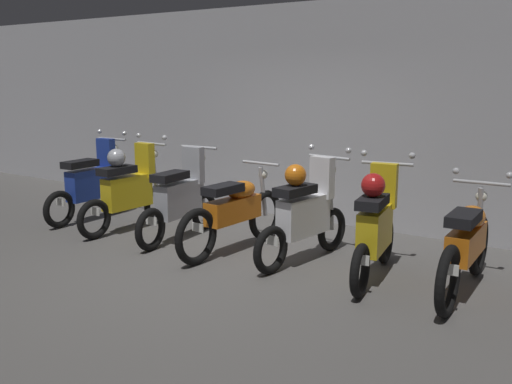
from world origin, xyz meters
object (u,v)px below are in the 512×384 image
object	(u,v)px
motorbike_slot_6	(467,244)
motorbike_slot_3	(235,211)
motorbike_slot_4	(305,213)
motorbike_slot_5	(376,225)
motorbike_slot_0	(92,184)
motorbike_slot_2	(180,199)
motorbike_slot_1	(128,189)

from	to	relation	value
motorbike_slot_6	motorbike_slot_3	bearing A→B (deg)	-177.45
motorbike_slot_4	motorbike_slot_5	distance (m)	0.89
motorbike_slot_0	motorbike_slot_5	size ratio (longest dim) A/B	1.01
motorbike_slot_2	motorbike_slot_5	world-z (taller)	motorbike_slot_5
motorbike_slot_1	motorbike_slot_6	world-z (taller)	motorbike_slot_1
motorbike_slot_2	motorbike_slot_5	bearing A→B (deg)	-0.33
motorbike_slot_0	motorbike_slot_3	bearing A→B (deg)	-2.70
motorbike_slot_0	motorbike_slot_1	world-z (taller)	same
motorbike_slot_5	motorbike_slot_4	bearing A→B (deg)	174.00
motorbike_slot_0	motorbike_slot_5	bearing A→B (deg)	-1.25
motorbike_slot_5	motorbike_slot_6	bearing A→B (deg)	5.72
motorbike_slot_4	motorbike_slot_1	bearing A→B (deg)	-177.27
motorbike_slot_3	motorbike_slot_4	distance (m)	0.91
motorbike_slot_0	motorbike_slot_4	distance (m)	3.59
motorbike_slot_0	motorbike_slot_6	xyz separation A→B (m)	(5.38, -0.01, -0.04)
motorbike_slot_2	motorbike_slot_4	distance (m)	1.80
motorbike_slot_6	motorbike_slot_0	bearing A→B (deg)	179.92
motorbike_slot_0	motorbike_slot_4	bearing A→B (deg)	-0.06
motorbike_slot_3	motorbike_slot_1	bearing A→B (deg)	-179.83
motorbike_slot_2	motorbike_slot_4	xyz separation A→B (m)	(1.80, 0.08, 0.04)
motorbike_slot_1	motorbike_slot_5	size ratio (longest dim) A/B	1.01
motorbike_slot_2	motorbike_slot_5	distance (m)	2.69
motorbike_slot_1	motorbike_slot_4	world-z (taller)	same
motorbike_slot_1	motorbike_slot_3	distance (m)	1.79
motorbike_slot_4	motorbike_slot_6	world-z (taller)	motorbike_slot_4
motorbike_slot_6	motorbike_slot_2	bearing A→B (deg)	-178.81
motorbike_slot_2	motorbike_slot_4	world-z (taller)	motorbike_slot_4
motorbike_slot_3	motorbike_slot_5	xyz separation A→B (m)	(1.79, 0.03, 0.08)
motorbike_slot_3	motorbike_slot_6	size ratio (longest dim) A/B	1.00
motorbike_slot_1	motorbike_slot_5	bearing A→B (deg)	0.56
motorbike_slot_2	motorbike_slot_0	bearing A→B (deg)	177.38
motorbike_slot_0	motorbike_slot_1	size ratio (longest dim) A/B	1.00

